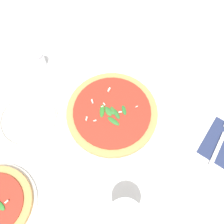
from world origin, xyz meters
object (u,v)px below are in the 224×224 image
side_plate_white (28,120)px  shaker_pepper (40,60)px  pizza_arugula_main (112,114)px  fork (222,139)px  wine_glass (124,218)px

side_plate_white → shaker_pepper: bearing=31.6°
pizza_arugula_main → fork: size_ratio=1.58×
shaker_pepper → pizza_arugula_main: bearing=-90.4°
wine_glass → fork: bearing=-16.0°
fork → shaker_pepper: 0.66m
wine_glass → shaker_pepper: 0.59m
pizza_arugula_main → side_plate_white: (-0.18, 0.20, -0.01)m
pizza_arugula_main → wine_glass: 0.33m
fork → side_plate_white: (-0.32, 0.53, 0.00)m
fork → side_plate_white: size_ratio=1.03×
wine_glass → fork: size_ratio=0.75×
wine_glass → shaker_pepper: wine_glass is taller
side_plate_white → shaker_pepper: 0.22m
pizza_arugula_main → fork: 0.35m
wine_glass → shaker_pepper: bearing=66.4°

